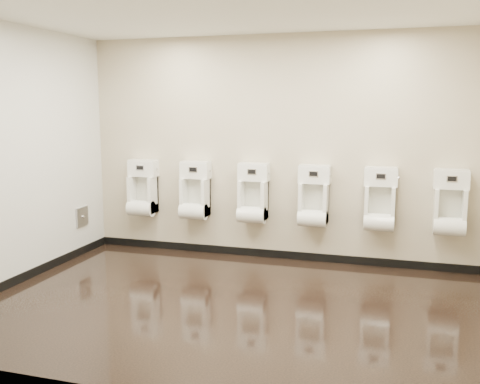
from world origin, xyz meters
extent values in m
cube|color=black|center=(0.00, 0.00, 0.00)|extent=(5.00, 3.50, 0.00)
cube|color=white|center=(0.00, 0.00, 2.80)|extent=(5.00, 3.50, 0.00)
cube|color=beige|center=(0.00, 1.75, 1.40)|extent=(5.00, 0.02, 2.80)
cube|color=beige|center=(0.00, -1.75, 1.40)|extent=(5.00, 0.02, 2.80)
cube|color=beige|center=(-2.50, 0.00, 1.40)|extent=(0.02, 3.50, 2.80)
cube|color=silver|center=(-2.50, 0.00, 1.40)|extent=(0.01, 3.50, 2.80)
cube|color=black|center=(0.00, 1.74, 0.05)|extent=(5.00, 0.02, 0.10)
cube|color=black|center=(-2.49, 0.00, 0.05)|extent=(0.02, 3.50, 0.10)
cube|color=#9E9EA3|center=(-2.48, 1.20, 0.50)|extent=(0.03, 0.25, 0.25)
cylinder|color=silver|center=(-2.46, 1.20, 0.50)|extent=(0.02, 0.04, 0.04)
cube|color=white|center=(-1.81, 1.63, 0.76)|extent=(0.34, 0.25, 0.49)
cube|color=silver|center=(-1.81, 1.71, 0.80)|extent=(0.26, 0.01, 0.37)
cylinder|color=white|center=(-1.81, 1.56, 0.58)|extent=(0.34, 0.21, 0.21)
cube|color=white|center=(-1.81, 1.66, 1.11)|extent=(0.38, 0.18, 0.21)
cube|color=black|center=(-1.81, 1.56, 1.13)|extent=(0.10, 0.01, 0.05)
cube|color=silver|center=(-1.81, 1.57, 1.13)|extent=(0.11, 0.01, 0.07)
cylinder|color=silver|center=(-1.61, 1.66, 1.11)|extent=(0.01, 0.03, 0.03)
cube|color=white|center=(-1.06, 1.63, 0.76)|extent=(0.34, 0.25, 0.49)
cube|color=silver|center=(-1.06, 1.71, 0.80)|extent=(0.26, 0.01, 0.37)
cylinder|color=white|center=(-1.06, 1.56, 0.58)|extent=(0.34, 0.21, 0.21)
cube|color=white|center=(-1.06, 1.66, 1.11)|extent=(0.38, 0.18, 0.21)
cube|color=black|center=(-1.06, 1.56, 1.13)|extent=(0.10, 0.01, 0.05)
cube|color=silver|center=(-1.06, 1.57, 1.13)|extent=(0.11, 0.01, 0.07)
cylinder|color=silver|center=(-0.86, 1.66, 1.11)|extent=(0.01, 0.03, 0.03)
cube|color=white|center=(-0.28, 1.63, 0.76)|extent=(0.34, 0.25, 0.49)
cube|color=silver|center=(-0.28, 1.71, 0.80)|extent=(0.26, 0.01, 0.37)
cylinder|color=white|center=(-0.28, 1.56, 0.58)|extent=(0.34, 0.21, 0.21)
cube|color=white|center=(-0.28, 1.66, 1.11)|extent=(0.38, 0.18, 0.21)
cube|color=black|center=(-0.28, 1.56, 1.13)|extent=(0.10, 0.01, 0.05)
cube|color=silver|center=(-0.28, 1.57, 1.13)|extent=(0.11, 0.01, 0.07)
cylinder|color=silver|center=(-0.08, 1.66, 1.11)|extent=(0.01, 0.03, 0.03)
cube|color=white|center=(0.49, 1.63, 0.76)|extent=(0.34, 0.25, 0.49)
cube|color=silver|center=(0.49, 1.71, 0.80)|extent=(0.26, 0.01, 0.37)
cylinder|color=white|center=(0.49, 1.56, 0.58)|extent=(0.34, 0.21, 0.21)
cube|color=white|center=(0.49, 1.66, 1.11)|extent=(0.38, 0.18, 0.21)
cube|color=black|center=(0.49, 1.56, 1.13)|extent=(0.10, 0.01, 0.05)
cube|color=silver|center=(0.49, 1.57, 1.13)|extent=(0.11, 0.01, 0.07)
cylinder|color=silver|center=(0.69, 1.66, 1.11)|extent=(0.01, 0.03, 0.03)
cube|color=white|center=(1.27, 1.63, 0.76)|extent=(0.34, 0.25, 0.49)
cube|color=silver|center=(1.27, 1.71, 0.80)|extent=(0.26, 0.01, 0.37)
cylinder|color=white|center=(1.27, 1.56, 0.58)|extent=(0.34, 0.21, 0.21)
cube|color=white|center=(1.27, 1.66, 1.11)|extent=(0.38, 0.18, 0.21)
cube|color=black|center=(1.27, 1.56, 1.13)|extent=(0.10, 0.01, 0.05)
cube|color=silver|center=(1.27, 1.57, 1.13)|extent=(0.11, 0.01, 0.07)
cylinder|color=silver|center=(1.47, 1.66, 1.11)|extent=(0.01, 0.03, 0.03)
cube|color=white|center=(2.04, 1.63, 0.76)|extent=(0.34, 0.25, 0.49)
cube|color=silver|center=(2.04, 1.71, 0.80)|extent=(0.26, 0.01, 0.37)
cylinder|color=white|center=(2.04, 1.56, 0.58)|extent=(0.34, 0.21, 0.21)
cube|color=white|center=(2.04, 1.66, 1.11)|extent=(0.38, 0.18, 0.21)
cube|color=black|center=(2.04, 1.56, 1.13)|extent=(0.10, 0.01, 0.05)
cube|color=silver|center=(2.04, 1.57, 1.13)|extent=(0.11, 0.01, 0.07)
cylinder|color=silver|center=(2.24, 1.66, 1.11)|extent=(0.01, 0.03, 0.03)
camera|label=1|loc=(1.47, -4.77, 1.92)|focal=40.00mm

